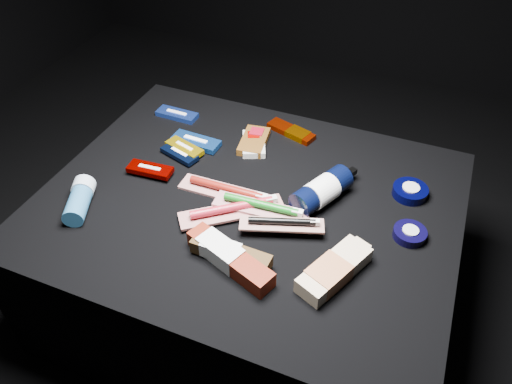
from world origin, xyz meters
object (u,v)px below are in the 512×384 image
at_px(bodywash_bottle, 333,271).
at_px(toothpaste_carton_red, 227,256).
at_px(lotion_bottle, 322,191).
at_px(deodorant_stick, 80,200).

relative_size(bodywash_bottle, toothpaste_carton_red, 0.88).
relative_size(lotion_bottle, toothpaste_carton_red, 0.93).
bearing_deg(toothpaste_carton_red, bodywash_bottle, 32.79).
xyz_separation_m(lotion_bottle, bodywash_bottle, (0.09, -0.21, -0.01)).
bearing_deg(lotion_bottle, deodorant_stick, -130.38).
xyz_separation_m(bodywash_bottle, deodorant_stick, (-0.60, -0.03, 0.01)).
bearing_deg(bodywash_bottle, toothpaste_carton_red, -144.45).
xyz_separation_m(deodorant_stick, toothpaste_carton_red, (0.39, -0.02, -0.01)).
bearing_deg(deodorant_stick, lotion_bottle, 1.16).
distance_m(bodywash_bottle, deodorant_stick, 0.60).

